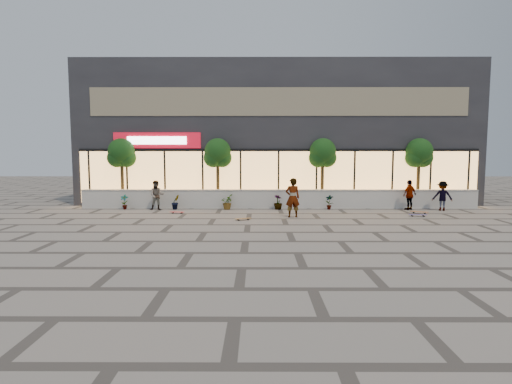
{
  "coord_description": "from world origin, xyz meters",
  "views": [
    {
      "loc": [
        -1.22,
        -15.16,
        2.98
      ],
      "look_at": [
        -1.29,
        2.78,
        1.3
      ],
      "focal_mm": 28.0,
      "sensor_mm": 36.0,
      "label": 1
    }
  ],
  "objects_px": {
    "skater_right_near": "(410,195)",
    "skateboard_right_near": "(419,212)",
    "skater_center": "(293,198)",
    "skater_left": "(157,195)",
    "tree_west": "(122,155)",
    "skateboard_center": "(243,219)",
    "tree_mideast": "(323,155)",
    "tree_midwest": "(218,155)",
    "tree_east": "(419,155)",
    "skater_right_far": "(442,196)",
    "skateboard_left": "(177,212)",
    "skateboard_right_far": "(418,215)"
  },
  "relations": [
    {
      "from": "skateboard_right_near",
      "to": "skateboard_left",
      "type": "bearing_deg",
      "value": -148.3
    },
    {
      "from": "tree_west",
      "to": "skater_center",
      "type": "distance_m",
      "value": 10.46
    },
    {
      "from": "skater_right_near",
      "to": "skateboard_right_near",
      "type": "relative_size",
      "value": 1.89
    },
    {
      "from": "skater_left",
      "to": "skater_right_far",
      "type": "relative_size",
      "value": 1.01
    },
    {
      "from": "skater_right_near",
      "to": "tree_west",
      "type": "bearing_deg",
      "value": -35.55
    },
    {
      "from": "tree_west",
      "to": "tree_midwest",
      "type": "distance_m",
      "value": 5.5
    },
    {
      "from": "tree_midwest",
      "to": "skater_left",
      "type": "bearing_deg",
      "value": -154.74
    },
    {
      "from": "tree_west",
      "to": "tree_east",
      "type": "height_order",
      "value": "same"
    },
    {
      "from": "tree_west",
      "to": "skateboard_center",
      "type": "bearing_deg",
      "value": -34.35
    },
    {
      "from": "tree_west",
      "to": "skateboard_center",
      "type": "height_order",
      "value": "tree_west"
    },
    {
      "from": "tree_west",
      "to": "skateboard_left",
      "type": "relative_size",
      "value": 5.1
    },
    {
      "from": "tree_east",
      "to": "skater_center",
      "type": "bearing_deg",
      "value": -152.26
    },
    {
      "from": "skater_right_near",
      "to": "skater_right_far",
      "type": "distance_m",
      "value": 1.68
    },
    {
      "from": "skater_center",
      "to": "skateboard_right_far",
      "type": "xyz_separation_m",
      "value": [
        6.1,
        0.24,
        -0.85
      ]
    },
    {
      "from": "skater_center",
      "to": "tree_midwest",
      "type": "bearing_deg",
      "value": -51.65
    },
    {
      "from": "skater_center",
      "to": "skateboard_center",
      "type": "height_order",
      "value": "skater_center"
    },
    {
      "from": "tree_east",
      "to": "skater_right_far",
      "type": "relative_size",
      "value": 2.49
    },
    {
      "from": "skater_right_near",
      "to": "skater_right_far",
      "type": "height_order",
      "value": "skater_right_near"
    },
    {
      "from": "skateboard_left",
      "to": "skater_right_near",
      "type": "bearing_deg",
      "value": 16.19
    },
    {
      "from": "skateboard_right_near",
      "to": "skateboard_right_far",
      "type": "xyz_separation_m",
      "value": [
        -0.45,
        -0.95,
        -0.0
      ]
    },
    {
      "from": "tree_east",
      "to": "skateboard_left",
      "type": "distance_m",
      "value": 13.91
    },
    {
      "from": "skater_left",
      "to": "skateboard_right_far",
      "type": "bearing_deg",
      "value": -17.25
    },
    {
      "from": "tree_east",
      "to": "skateboard_right_near",
      "type": "relative_size",
      "value": 4.55
    },
    {
      "from": "skateboard_center",
      "to": "skateboard_right_near",
      "type": "relative_size",
      "value": 0.9
    },
    {
      "from": "skater_right_far",
      "to": "skateboard_left",
      "type": "height_order",
      "value": "skater_right_far"
    },
    {
      "from": "tree_east",
      "to": "skateboard_right_far",
      "type": "relative_size",
      "value": 4.48
    },
    {
      "from": "tree_east",
      "to": "skateboard_right_near",
      "type": "distance_m",
      "value": 4.13
    },
    {
      "from": "skater_right_near",
      "to": "skater_right_far",
      "type": "relative_size",
      "value": 1.03
    },
    {
      "from": "skateboard_center",
      "to": "skateboard_right_far",
      "type": "xyz_separation_m",
      "value": [
        8.43,
        1.14,
        0.01
      ]
    },
    {
      "from": "tree_mideast",
      "to": "skateboard_right_far",
      "type": "xyz_separation_m",
      "value": [
        4.05,
        -3.73,
        -2.9
      ]
    },
    {
      "from": "tree_west",
      "to": "skateboard_right_near",
      "type": "bearing_deg",
      "value": -9.83
    },
    {
      "from": "tree_west",
      "to": "skateboard_left",
      "type": "height_order",
      "value": "tree_west"
    },
    {
      "from": "tree_midwest",
      "to": "tree_mideast",
      "type": "xyz_separation_m",
      "value": [
        6.0,
        0.0,
        0.0
      ]
    },
    {
      "from": "skater_right_far",
      "to": "tree_west",
      "type": "bearing_deg",
      "value": 9.28
    },
    {
      "from": "skater_right_near",
      "to": "tree_east",
      "type": "bearing_deg",
      "value": -155.96
    },
    {
      "from": "tree_midwest",
      "to": "skateboard_right_far",
      "type": "height_order",
      "value": "tree_midwest"
    },
    {
      "from": "skater_center",
      "to": "skater_right_near",
      "type": "height_order",
      "value": "skater_center"
    },
    {
      "from": "tree_east",
      "to": "skater_left",
      "type": "height_order",
      "value": "tree_east"
    },
    {
      "from": "tree_mideast",
      "to": "skater_right_near",
      "type": "xyz_separation_m",
      "value": [
        4.5,
        -1.41,
        -2.17
      ]
    },
    {
      "from": "tree_mideast",
      "to": "skateboard_right_far",
      "type": "height_order",
      "value": "tree_mideast"
    },
    {
      "from": "tree_midwest",
      "to": "skater_left",
      "type": "height_order",
      "value": "tree_midwest"
    },
    {
      "from": "skater_left",
      "to": "skateboard_right_near",
      "type": "height_order",
      "value": "skater_left"
    },
    {
      "from": "skateboard_center",
      "to": "skateboard_right_near",
      "type": "bearing_deg",
      "value": -11.06
    },
    {
      "from": "skater_right_near",
      "to": "skateboard_right_near",
      "type": "xyz_separation_m",
      "value": [
        0.0,
        -1.37,
        -0.73
      ]
    },
    {
      "from": "tree_west",
      "to": "skater_right_near",
      "type": "xyz_separation_m",
      "value": [
        16.0,
        -1.41,
        -2.17
      ]
    },
    {
      "from": "skater_center",
      "to": "skater_left",
      "type": "distance_m",
      "value": 7.53
    },
    {
      "from": "skater_center",
      "to": "skateboard_right_far",
      "type": "relative_size",
      "value": 2.15
    },
    {
      "from": "tree_mideast",
      "to": "tree_east",
      "type": "bearing_deg",
      "value": 0.0
    },
    {
      "from": "skater_right_far",
      "to": "skateboard_right_near",
      "type": "bearing_deg",
      "value": 48.77
    },
    {
      "from": "skateboard_left",
      "to": "skater_center",
      "type": "bearing_deg",
      "value": -1.76
    }
  ]
}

